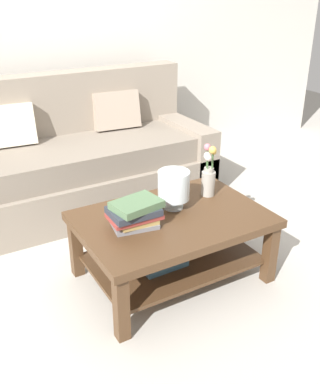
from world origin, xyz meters
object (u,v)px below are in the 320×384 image
at_px(coffee_table, 172,234).
at_px(flower_pitcher, 209,175).
at_px(couch, 78,163).
at_px(book_stack_main, 135,213).
at_px(glass_hurricane_vase, 174,186).

height_order(coffee_table, flower_pitcher, flower_pitcher).
bearing_deg(couch, flower_pitcher, -67.96).
bearing_deg(flower_pitcher, couch, 112.04).
bearing_deg(book_stack_main, coffee_table, -0.64).
height_order(book_stack_main, glass_hurricane_vase, glass_hurricane_vase).
relative_size(couch, glass_hurricane_vase, 8.86).
bearing_deg(coffee_table, glass_hurricane_vase, 54.26).
bearing_deg(book_stack_main, glass_hurricane_vase, 16.22).
distance_m(glass_hurricane_vase, flower_pitcher, 0.30).
bearing_deg(glass_hurricane_vase, flower_pitcher, 8.57).
relative_size(couch, coffee_table, 1.91).
bearing_deg(flower_pitcher, glass_hurricane_vase, -171.43).
distance_m(couch, book_stack_main, 1.34).
xyz_separation_m(book_stack_main, flower_pitcher, (0.61, 0.14, 0.06)).
relative_size(couch, flower_pitcher, 6.24).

